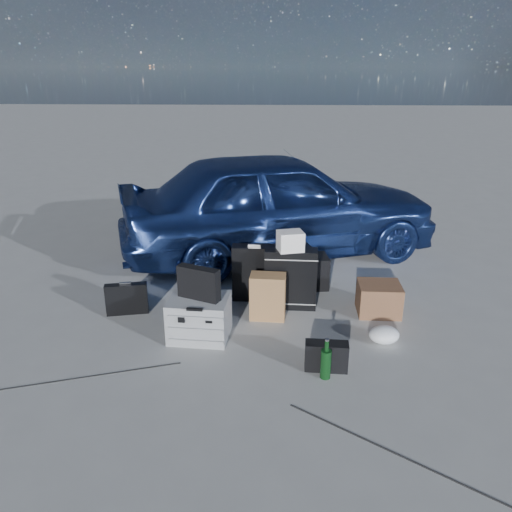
{
  "coord_description": "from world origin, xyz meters",
  "views": [
    {
      "loc": [
        0.12,
        -3.76,
        2.31
      ],
      "look_at": [
        -0.08,
        0.85,
        0.56
      ],
      "focal_mm": 35.0,
      "sensor_mm": 36.0,
      "label": 1
    }
  ],
  "objects": [
    {
      "name": "ground",
      "position": [
        0.0,
        0.0,
        0.0
      ],
      "size": [
        60.0,
        60.0,
        0.0
      ],
      "primitive_type": "plane",
      "color": "#A2A29E",
      "rests_on": "ground"
    },
    {
      "name": "car",
      "position": [
        0.15,
        2.41,
        0.68
      ],
      "size": [
        4.3,
        2.81,
        1.36
      ],
      "primitive_type": "imported",
      "rotation": [
        0.0,
        0.0,
        1.9
      ],
      "color": "#2A448D",
      "rests_on": "ground"
    },
    {
      "name": "pelican_case",
      "position": [
        -0.56,
        0.22,
        0.19
      ],
      "size": [
        0.55,
        0.46,
        0.38
      ],
      "primitive_type": "cube",
      "rotation": [
        0.0,
        0.0,
        -0.07
      ],
      "color": "#9FA1A4",
      "rests_on": "ground"
    },
    {
      "name": "laptop_bag",
      "position": [
        -0.55,
        0.23,
        0.53
      ],
      "size": [
        0.4,
        0.24,
        0.29
      ],
      "primitive_type": "cube",
      "rotation": [
        0.0,
        0.0,
        -0.4
      ],
      "color": "black",
      "rests_on": "pelican_case"
    },
    {
      "name": "briefcase",
      "position": [
        -1.35,
        0.64,
        0.16
      ],
      "size": [
        0.42,
        0.17,
        0.32
      ],
      "primitive_type": "cube",
      "rotation": [
        0.0,
        0.0,
        0.21
      ],
      "color": "black",
      "rests_on": "ground"
    },
    {
      "name": "suitcase_left",
      "position": [
        -0.1,
        1.04,
        0.3
      ],
      "size": [
        0.46,
        0.17,
        0.59
      ],
      "primitive_type": "cube",
      "rotation": [
        0.0,
        0.0,
        -0.0
      ],
      "color": "black",
      "rests_on": "ground"
    },
    {
      "name": "suitcase_right",
      "position": [
        0.27,
        0.86,
        0.31
      ],
      "size": [
        0.53,
        0.2,
        0.62
      ],
      "primitive_type": "cube",
      "rotation": [
        0.0,
        0.0,
        -0.03
      ],
      "color": "black",
      "rests_on": "ground"
    },
    {
      "name": "white_carton",
      "position": [
        0.26,
        0.84,
        0.72
      ],
      "size": [
        0.28,
        0.25,
        0.19
      ],
      "primitive_type": "cube",
      "rotation": [
        0.0,
        0.0,
        0.26
      ],
      "color": "white",
      "rests_on": "suitcase_right"
    },
    {
      "name": "duffel_bag",
      "position": [
        0.33,
        1.35,
        0.18
      ],
      "size": [
        0.77,
        0.41,
        0.36
      ],
      "primitive_type": "cube",
      "rotation": [
        0.0,
        0.0,
        0.14
      ],
      "color": "black",
      "rests_on": "ground"
    },
    {
      "name": "flat_box_white",
      "position": [
        0.33,
        1.34,
        0.4
      ],
      "size": [
        0.39,
        0.29,
        0.07
      ],
      "primitive_type": "cube",
      "rotation": [
        0.0,
        0.0,
        -0.01
      ],
      "color": "white",
      "rests_on": "duffel_bag"
    },
    {
      "name": "flat_box_black",
      "position": [
        0.34,
        1.35,
        0.46
      ],
      "size": [
        0.35,
        0.29,
        0.06
      ],
      "primitive_type": "cube",
      "rotation": [
        0.0,
        0.0,
        0.3
      ],
      "color": "black",
      "rests_on": "flat_box_white"
    },
    {
      "name": "kraft_bag",
      "position": [
        0.05,
        0.61,
        0.23
      ],
      "size": [
        0.35,
        0.22,
        0.45
      ],
      "primitive_type": "cube",
      "rotation": [
        0.0,
        0.0,
        -0.06
      ],
      "color": "#9A7043",
      "rests_on": "ground"
    },
    {
      "name": "cardboard_box",
      "position": [
        1.15,
        0.77,
        0.15
      ],
      "size": [
        0.42,
        0.37,
        0.31
      ],
      "primitive_type": "cube",
      "rotation": [
        0.0,
        0.0,
        -0.02
      ],
      "color": "brown",
      "rests_on": "ground"
    },
    {
      "name": "plastic_bag",
      "position": [
        1.1,
        0.19,
        0.08
      ],
      "size": [
        0.31,
        0.28,
        0.15
      ],
      "primitive_type": "ellipsoid",
      "rotation": [
        0.0,
        0.0,
        0.2
      ],
      "color": "white",
      "rests_on": "ground"
    },
    {
      "name": "messenger_bag",
      "position": [
        0.54,
        -0.26,
        0.12
      ],
      "size": [
        0.35,
        0.15,
        0.24
      ],
      "primitive_type": "cube",
      "rotation": [
        0.0,
        0.0,
        -0.05
      ],
      "color": "black",
      "rests_on": "ground"
    },
    {
      "name": "green_bottle",
      "position": [
        0.52,
        -0.38,
        0.17
      ],
      "size": [
        0.11,
        0.11,
        0.33
      ],
      "primitive_type": "cylinder",
      "rotation": [
        0.0,
        0.0,
        0.29
      ],
      "color": "black",
      "rests_on": "ground"
    }
  ]
}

